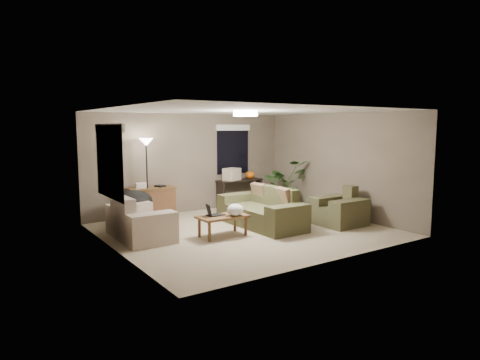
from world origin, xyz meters
TOP-DOWN VIEW (x-y plane):
  - room_shell at (0.00, 0.00)m, footprint 5.50×5.50m
  - main_sofa at (0.56, 0.14)m, footprint 0.95×2.20m
  - throw_pillows at (0.81, 0.14)m, footprint 0.32×1.37m
  - loveseat at (-2.10, 0.63)m, footprint 0.90×1.60m
  - armchair at (2.05, -0.72)m, footprint 0.95×1.00m
  - coffee_table at (-0.66, -0.16)m, footprint 1.00×0.55m
  - laptop at (-0.83, -0.06)m, footprint 0.39×0.25m
  - plastic_bag at (-0.46, -0.31)m, footprint 0.43×0.42m
  - desk at (-1.18, 2.22)m, footprint 1.10×0.50m
  - desk_papers at (-1.33, 2.20)m, footprint 0.71×0.30m
  - console_table at (1.38, 2.28)m, footprint 1.30×0.40m
  - pumpkin at (1.73, 2.28)m, footprint 0.33×0.33m
  - cardboard_box at (1.13, 2.28)m, footprint 0.51×0.45m
  - papasan_chair at (-1.84, 1.69)m, footprint 1.07×1.07m
  - floor_lamp at (-1.32, 2.10)m, footprint 0.32×0.32m
  - ceiling_fixture at (0.00, 0.00)m, footprint 0.50×0.50m
  - houseplant at (2.19, 1.39)m, footprint 1.18×1.31m
  - cat_scratching_post at (2.40, -0.17)m, footprint 0.32×0.32m
  - window_left at (-2.73, 0.30)m, footprint 0.05×1.56m
  - window_back at (1.30, 2.48)m, footprint 1.06×0.05m

SIDE VIEW (x-z plane):
  - cat_scratching_post at x=2.40m, z-range -0.04..0.46m
  - main_sofa at x=0.56m, z-range -0.13..0.72m
  - loveseat at x=-2.10m, z-range -0.13..0.72m
  - armchair at x=2.05m, z-range -0.13..0.72m
  - coffee_table at x=-0.66m, z-range 0.15..0.57m
  - desk at x=-1.18m, z-range 0.00..0.75m
  - console_table at x=1.38m, z-range 0.06..0.81m
  - papasan_chair at x=-1.84m, z-range 0.07..0.86m
  - laptop at x=-0.83m, z-range 0.36..0.60m
  - houseplant at x=2.19m, z-range 0.00..1.02m
  - plastic_bag at x=-0.46m, z-range 0.42..0.66m
  - throw_pillows at x=0.81m, z-range 0.42..0.88m
  - desk_papers at x=-1.33m, z-range 0.74..0.86m
  - pumpkin at x=1.73m, z-range 0.75..0.96m
  - cardboard_box at x=1.13m, z-range 0.75..1.07m
  - room_shell at x=0.00m, z-range -1.50..4.00m
  - floor_lamp at x=-1.32m, z-range 0.64..2.55m
  - window_left at x=-2.73m, z-range 1.12..2.45m
  - window_back at x=1.30m, z-range 1.12..2.45m
  - ceiling_fixture at x=0.00m, z-range 2.39..2.49m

